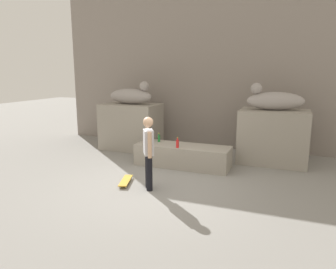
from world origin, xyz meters
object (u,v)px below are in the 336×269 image
at_px(skater, 149,150).
at_px(bottle_red, 177,143).
at_px(statue_reclining_left, 131,96).
at_px(statue_reclining_right, 274,100).
at_px(bottle_orange, 149,138).
at_px(bottle_green, 159,138).
at_px(skateboard, 126,181).

distance_m(skater, bottle_red, 1.66).
xyz_separation_m(statue_reclining_left, statue_reclining_right, (4.61, -0.01, 0.00)).
distance_m(skater, bottle_orange, 2.28).
xyz_separation_m(statue_reclining_right, skater, (-2.44, -3.25, -0.93)).
bearing_deg(skater, bottle_green, -15.01).
bearing_deg(statue_reclining_right, bottle_orange, 6.26).
bearing_deg(bottle_green, bottle_red, -32.48).
bearing_deg(bottle_green, statue_reclining_right, 19.96).
xyz_separation_m(bottle_orange, bottle_green, (0.28, 0.06, 0.00)).
bearing_deg(skater, bottle_red, -35.74).
bearing_deg(skater, skateboard, 47.11).
bearing_deg(skater, statue_reclining_left, 1.21).
bearing_deg(bottle_orange, statue_reclining_right, 19.33).
bearing_deg(statue_reclining_right, statue_reclining_left, -13.15).
bearing_deg(bottle_red, bottle_orange, 157.94).
xyz_separation_m(skateboard, bottle_green, (0.02, 2.00, 0.65)).
bearing_deg(statue_reclining_right, skater, 40.06).
bearing_deg(bottle_red, statue_reclining_right, 34.53).
distance_m(statue_reclining_right, skater, 4.17).
distance_m(statue_reclining_right, bottle_red, 3.06).
bearing_deg(bottle_green, bottle_orange, -167.83).
xyz_separation_m(bottle_red, bottle_green, (-0.76, 0.49, -0.01)).
relative_size(statue_reclining_right, bottle_orange, 6.53).
relative_size(statue_reclining_left, statue_reclining_right, 0.97).
height_order(skater, bottle_green, skater).
bearing_deg(bottle_red, skater, -93.32).
relative_size(statue_reclining_left, bottle_red, 5.64).
bearing_deg(skateboard, statue_reclining_right, -62.25).
height_order(skater, skateboard, skater).
distance_m(skater, skateboard, 1.10).
height_order(bottle_red, bottle_green, bottle_red).
distance_m(statue_reclining_right, bottle_green, 3.50).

